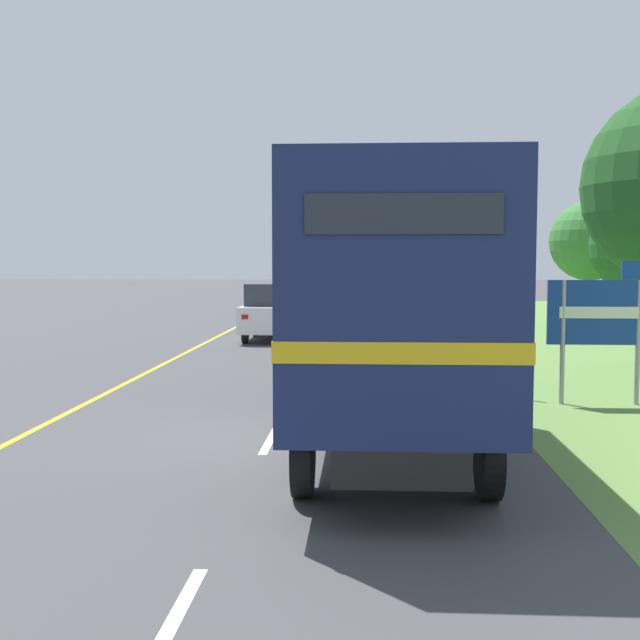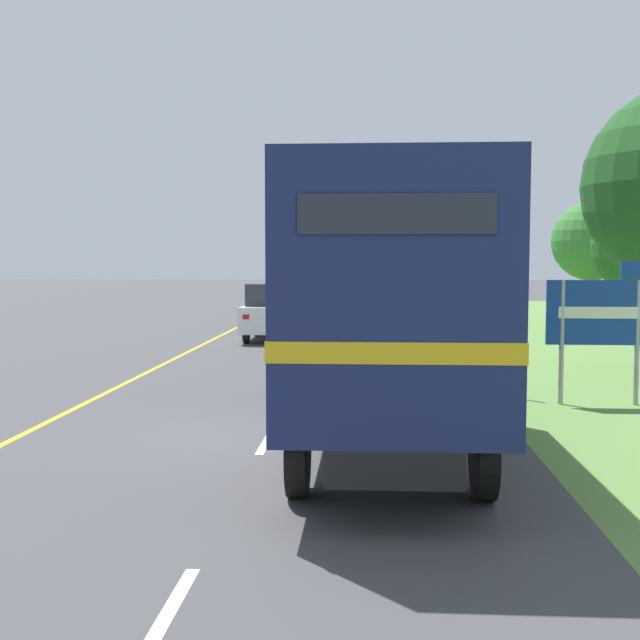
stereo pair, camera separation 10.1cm
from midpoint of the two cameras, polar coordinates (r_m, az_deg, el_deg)
The scene contains 13 objects.
ground_plane at distance 11.84m, azimuth -3.76°, elevation -8.43°, with size 200.00×200.00×0.00m, color #444447.
edge_line_yellow at distance 24.50m, azimuth -8.83°, elevation -1.90°, with size 0.12×57.63×0.01m, color yellow.
centre_dash_near at distance 12.15m, azimuth -3.58°, elevation -8.08°, with size 0.12×2.60×0.01m, color white.
centre_dash_mid_a at distance 18.62m, azimuth -1.16°, elevation -3.77°, with size 0.12×2.60×0.01m, color white.
centre_dash_mid_b at distance 25.16m, azimuth 0.00°, elevation -1.69°, with size 0.12×2.60×0.01m, color white.
centre_dash_far at distance 31.72m, azimuth 0.68°, elevation -0.46°, with size 0.12×2.60×0.01m, color white.
centre_dash_farthest at distance 38.30m, azimuth 1.13°, elevation 0.34°, with size 0.12×2.60×0.01m, color white.
horse_trailer_truck at distance 11.18m, azimuth 4.70°, elevation 1.29°, with size 2.37×8.60×3.63m.
lead_car_white at distance 26.37m, azimuth -3.49°, elevation 0.63°, with size 1.80×3.99×1.86m.
lead_car_black_ahead at distance 42.61m, azimuth 4.02°, elevation 2.06°, with size 1.80×4.59×1.99m.
highway_sign at distance 15.23m, azimuth 19.31°, elevation 0.29°, with size 1.90×0.09×2.59m.
roadside_tree_far at distance 33.06m, azimuth 18.54°, elevation 5.32°, with size 3.08×3.08×4.91m.
delineator_post at distance 15.49m, azimuth 14.06°, elevation -3.64°, with size 0.08×0.08×0.95m.
Camera 1 is at (1.37, -11.46, 2.59)m, focal length 45.00 mm.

